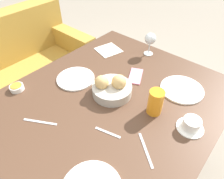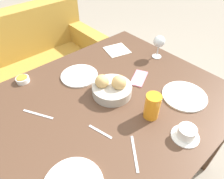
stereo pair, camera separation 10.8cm
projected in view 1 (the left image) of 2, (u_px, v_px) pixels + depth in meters
ground_plane at (108, 172)px, 1.57m from camera, size 10.00×10.00×0.00m
dining_table at (106, 115)px, 1.11m from camera, size 1.33×1.06×0.78m
couch at (16, 81)px, 1.92m from camera, size 1.42×0.70×0.87m
bread_basket at (112, 88)px, 1.08m from camera, size 0.22×0.22×0.12m
plate_near_right at (182, 89)px, 1.12m from camera, size 0.24×0.24×0.01m
plate_far_center at (76, 78)px, 1.20m from camera, size 0.22×0.22×0.01m
juice_glass at (155, 102)px, 0.96m from camera, size 0.07×0.07×0.13m
wine_glass at (150, 39)px, 1.33m from camera, size 0.08×0.08×0.16m
coffee_cup at (191, 125)px, 0.91m from camera, size 0.13×0.13×0.06m
jam_bowl_honey at (17, 88)px, 1.12m from camera, size 0.08×0.08×0.03m
fork_silver at (40, 122)px, 0.96m from camera, size 0.09×0.15×0.00m
knife_silver at (146, 150)px, 0.85m from camera, size 0.11×0.14×0.00m
spoon_coffee at (108, 133)px, 0.91m from camera, size 0.04×0.13×0.00m
napkin at (108, 50)px, 1.44m from camera, size 0.19×0.19×0.00m
cell_phone at (135, 76)px, 1.22m from camera, size 0.17×0.13×0.01m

